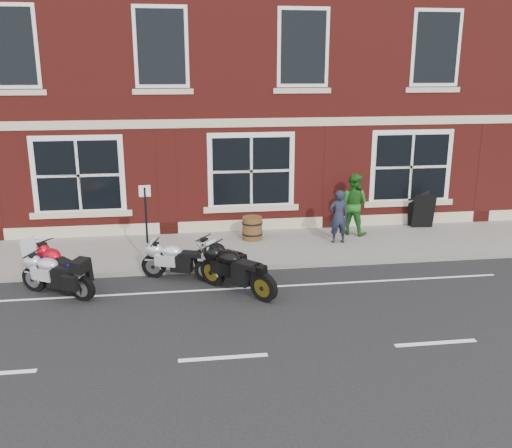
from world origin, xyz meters
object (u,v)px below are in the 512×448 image
object	(u,v)px
moto_sport_red	(59,266)
pedestrian_right	(353,204)
moto_naked_black	(223,257)
moto_sport_silver	(179,259)
moto_sport_black	(237,269)
parking_sign	(146,219)
a_board_sign	(421,209)
moto_touring_silver	(56,273)
barrel_planter	(252,228)
pedestrian_left	(338,216)

from	to	relation	value
moto_sport_red	pedestrian_right	bearing A→B (deg)	-17.09
moto_naked_black	moto_sport_silver	bearing A→B (deg)	136.65
moto_sport_black	moto_sport_red	bearing A→B (deg)	125.60
moto_naked_black	parking_sign	world-z (taller)	parking_sign
moto_sport_silver	moto_naked_black	bearing A→B (deg)	-68.88
moto_sport_red	a_board_sign	bearing A→B (deg)	-19.25
moto_touring_silver	moto_sport_silver	size ratio (longest dim) A/B	0.94
moto_sport_black	pedestrian_right	world-z (taller)	pedestrian_right
moto_naked_black	barrel_planter	world-z (taller)	moto_naked_black
pedestrian_left	a_board_sign	size ratio (longest dim) A/B	1.37
moto_sport_black	pedestrian_right	size ratio (longest dim) A/B	0.93
moto_sport_black	pedestrian_left	bearing A→B (deg)	-0.09
moto_sport_red	pedestrian_right	xyz separation A→B (m)	(7.94, 2.95, 0.49)
moto_naked_black	pedestrian_right	distance (m)	4.98
pedestrian_left	pedestrian_right	size ratio (longest dim) A/B	0.83
moto_touring_silver	parking_sign	distance (m)	2.62
moto_sport_silver	pedestrian_left	xyz separation A→B (m)	(4.53, 1.97, 0.38)
moto_sport_red	moto_naked_black	distance (m)	3.81
pedestrian_right	parking_sign	xyz separation A→B (m)	(-5.97, -1.82, 0.26)
moto_touring_silver	parking_sign	bearing A→B (deg)	-20.47
moto_sport_red	pedestrian_left	distance (m)	7.59
barrel_planter	moto_touring_silver	bearing A→B (deg)	-146.52
moto_touring_silver	a_board_sign	size ratio (longest dim) A/B	1.58
moto_sport_red	barrel_planter	world-z (taller)	moto_sport_red
moto_touring_silver	moto_naked_black	size ratio (longest dim) A/B	1.21
moto_naked_black	a_board_sign	xyz separation A→B (m)	(6.47, 3.17, 0.18)
moto_naked_black	pedestrian_right	size ratio (longest dim) A/B	0.79
moto_sport_black	moto_naked_black	world-z (taller)	moto_sport_black
a_board_sign	parking_sign	bearing A→B (deg)	-158.74
moto_naked_black	pedestrian_left	distance (m)	3.99
pedestrian_left	pedestrian_right	world-z (taller)	pedestrian_right
moto_sport_silver	pedestrian_right	world-z (taller)	pedestrian_right
a_board_sign	pedestrian_right	bearing A→B (deg)	-163.44
barrel_planter	parking_sign	bearing A→B (deg)	-150.07
moto_sport_silver	parking_sign	xyz separation A→B (m)	(-0.77, 0.93, 0.79)
moto_sport_black	moto_naked_black	distance (m)	1.06
pedestrian_left	moto_touring_silver	bearing A→B (deg)	19.23
moto_touring_silver	moto_sport_black	size ratio (longest dim) A/B	1.03
moto_touring_silver	parking_sign	world-z (taller)	parking_sign
barrel_planter	moto_sport_black	bearing A→B (deg)	-103.05
pedestrian_left	moto_sport_silver	bearing A→B (deg)	23.09
moto_touring_silver	parking_sign	xyz separation A→B (m)	(1.97, 1.55, 0.76)
moto_naked_black	pedestrian_right	world-z (taller)	pedestrian_right
moto_sport_red	pedestrian_right	world-z (taller)	pedestrian_right
pedestrian_right	moto_sport_red	bearing A→B (deg)	58.12
moto_sport_black	pedestrian_left	distance (m)	4.41
moto_sport_black	pedestrian_left	world-z (taller)	pedestrian_left
moto_naked_black	a_board_sign	bearing A→B (deg)	-18.04
parking_sign	pedestrian_left	bearing A→B (deg)	7.33
moto_sport_red	barrel_planter	bearing A→B (deg)	-7.60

